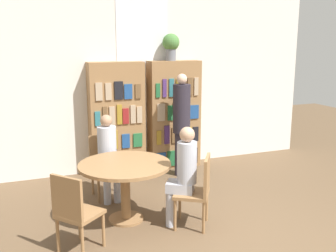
{
  "coord_description": "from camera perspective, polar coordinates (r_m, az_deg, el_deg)",
  "views": [
    {
      "loc": [
        -2.04,
        -3.18,
        2.21
      ],
      "look_at": [
        -0.11,
        1.81,
        1.05
      ],
      "focal_mm": 42.0,
      "sensor_mm": 36.0,
      "label": 1
    }
  ],
  "objects": [
    {
      "name": "seated_reader_right",
      "position": [
        4.72,
        2.18,
        -6.6
      ],
      "size": [
        0.4,
        0.37,
        1.23
      ],
      "rotation": [
        0.0,
        0.0,
        1.0
      ],
      "color": "#B2B7C6",
      "rests_on": "ground_plane"
    },
    {
      "name": "reading_table",
      "position": [
        4.9,
        -6.26,
        -6.88
      ],
      "size": [
        1.14,
        1.14,
        0.74
      ],
      "color": "olive",
      "rests_on": "ground_plane"
    },
    {
      "name": "bookshelf_left",
      "position": [
        6.61,
        -7.44,
        1.03
      ],
      "size": [
        0.91,
        0.34,
        1.88
      ],
      "color": "olive",
      "rests_on": "ground_plane"
    },
    {
      "name": "chair_far_side",
      "position": [
        4.76,
        4.38,
        -8.99
      ],
      "size": [
        0.55,
        0.55,
        0.88
      ],
      "rotation": [
        0.0,
        0.0,
        1.0
      ],
      "color": "olive",
      "rests_on": "ground_plane"
    },
    {
      "name": "librarian_standing",
      "position": [
        6.42,
        1.99,
        1.66
      ],
      "size": [
        0.29,
        0.56,
        1.7
      ],
      "color": "#28232D",
      "rests_on": "ground_plane"
    },
    {
      "name": "bookshelf_right",
      "position": [
        6.92,
        0.88,
        1.63
      ],
      "size": [
        0.91,
        0.34,
        1.88
      ],
      "color": "olive",
      "rests_on": "ground_plane"
    },
    {
      "name": "flower_vase",
      "position": [
        6.79,
        0.43,
        11.71
      ],
      "size": [
        0.29,
        0.29,
        0.45
      ],
      "color": "slate",
      "rests_on": "bookshelf_right"
    },
    {
      "name": "chair_near_camera",
      "position": [
        4.29,
        -13.4,
        -11.75
      ],
      "size": [
        0.56,
        0.56,
        0.88
      ],
      "rotation": [
        0.0,
        0.0,
        -0.88
      ],
      "color": "olive",
      "rests_on": "ground_plane"
    },
    {
      "name": "seated_reader_left",
      "position": [
        5.54,
        -8.68,
        -3.86
      ],
      "size": [
        0.28,
        0.38,
        1.22
      ],
      "rotation": [
        0.0,
        0.0,
        -3.08
      ],
      "color": "#B2B7C6",
      "rests_on": "ground_plane"
    },
    {
      "name": "wall_back",
      "position": [
        6.85,
        -3.75,
        6.3
      ],
      "size": [
        6.4,
        0.07,
        3.0
      ],
      "color": "silver",
      "rests_on": "ground_plane"
    },
    {
      "name": "chair_left_side",
      "position": [
        5.77,
        -9.13,
        -5.29
      ],
      "size": [
        0.42,
        0.42,
        0.88
      ],
      "rotation": [
        0.0,
        0.0,
        -3.08
      ],
      "color": "olive",
      "rests_on": "ground_plane"
    }
  ]
}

